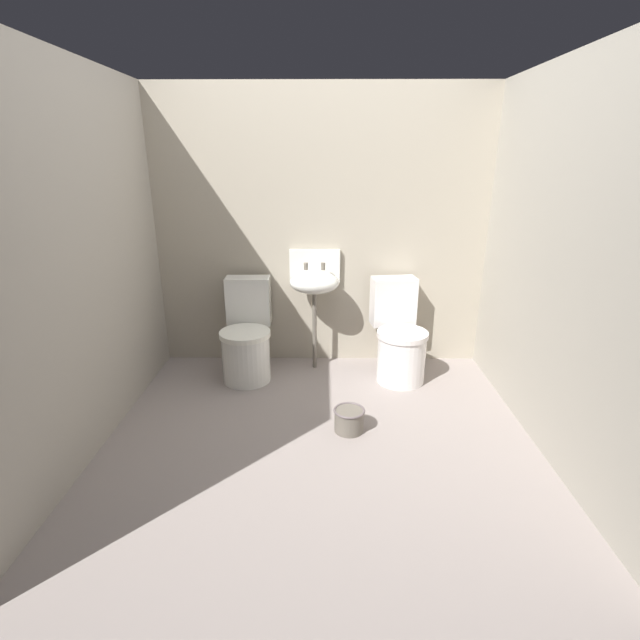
{
  "coord_description": "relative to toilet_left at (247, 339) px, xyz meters",
  "views": [
    {
      "loc": [
        0.03,
        -2.6,
        1.72
      ],
      "look_at": [
        0.0,
        0.32,
        0.7
      ],
      "focal_mm": 26.48,
      "sensor_mm": 36.0,
      "label": 1
    }
  ],
  "objects": [
    {
      "name": "toilet_left",
      "position": [
        0.0,
        0.0,
        0.0
      ],
      "size": [
        0.41,
        0.6,
        0.78
      ],
      "rotation": [
        0.0,
        0.0,
        3.17
      ],
      "color": "white",
      "rests_on": "ground"
    },
    {
      "name": "sink",
      "position": [
        0.54,
        0.19,
        0.43
      ],
      "size": [
        0.42,
        0.35,
        0.99
      ],
      "color": "#655E53",
      "rests_on": "ground"
    },
    {
      "name": "wall_back",
      "position": [
        0.6,
        0.4,
        0.81
      ],
      "size": [
        3.13,
        0.1,
        2.26
      ],
      "primitive_type": "cube",
      "color": "#A79D8A",
      "rests_on": "ground"
    },
    {
      "name": "ground_plane",
      "position": [
        0.6,
        -0.94,
        -0.36
      ],
      "size": [
        3.13,
        2.97,
        0.08
      ],
      "primitive_type": "cube",
      "color": "gray"
    },
    {
      "name": "wall_left",
      "position": [
        -0.82,
        -0.84,
        0.81
      ],
      "size": [
        0.1,
        2.77,
        2.26
      ],
      "primitive_type": "cube",
      "color": "#A19A8E",
      "rests_on": "ground"
    },
    {
      "name": "bucket",
      "position": [
        0.79,
        -0.83,
        -0.24
      ],
      "size": [
        0.21,
        0.21,
        0.16
      ],
      "color": "#655E53",
      "rests_on": "ground"
    },
    {
      "name": "toilet_right",
      "position": [
        1.23,
        0.0,
        0.0
      ],
      "size": [
        0.46,
        0.64,
        0.78
      ],
      "rotation": [
        0.0,
        0.0,
        3.28
      ],
      "color": "white",
      "rests_on": "ground"
    },
    {
      "name": "wall_right",
      "position": [
        2.01,
        -0.84,
        0.81
      ],
      "size": [
        0.1,
        2.77,
        2.26
      ],
      "primitive_type": "cube",
      "color": "#A19B8E",
      "rests_on": "ground"
    }
  ]
}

